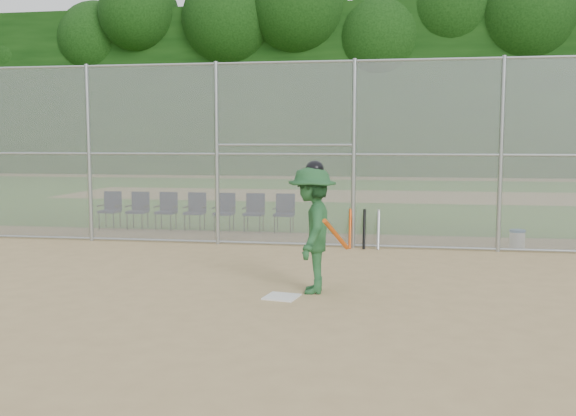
% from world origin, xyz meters
% --- Properties ---
extents(ground, '(100.00, 100.00, 0.00)m').
position_xyz_m(ground, '(0.00, 0.00, 0.00)').
color(ground, tan).
rests_on(ground, ground).
extents(grass_strip, '(100.00, 100.00, 0.00)m').
position_xyz_m(grass_strip, '(0.00, 18.00, 0.01)').
color(grass_strip, '#376D20').
rests_on(grass_strip, ground).
extents(dirt_patch_far, '(24.00, 24.00, 0.00)m').
position_xyz_m(dirt_patch_far, '(0.00, 18.00, 0.01)').
color(dirt_patch_far, tan).
rests_on(dirt_patch_far, ground).
extents(backstop_fence, '(16.09, 0.09, 4.00)m').
position_xyz_m(backstop_fence, '(0.00, 5.00, 2.07)').
color(backstop_fence, gray).
rests_on(backstop_fence, ground).
extents(treeline, '(81.00, 60.00, 11.00)m').
position_xyz_m(treeline, '(0.00, 20.00, 5.50)').
color(treeline, black).
rests_on(treeline, ground).
extents(home_plate, '(0.54, 0.54, 0.02)m').
position_xyz_m(home_plate, '(0.25, 0.41, 0.01)').
color(home_plate, silver).
rests_on(home_plate, ground).
extents(batter_at_plate, '(0.96, 1.39, 2.00)m').
position_xyz_m(batter_at_plate, '(0.65, 0.82, 0.97)').
color(batter_at_plate, '#205029').
rests_on(batter_at_plate, ground).
extents(water_cooler, '(0.33, 0.33, 0.42)m').
position_xyz_m(water_cooler, '(4.44, 5.33, 0.21)').
color(water_cooler, white).
rests_on(water_cooler, ground).
extents(spare_bats, '(0.66, 0.28, 0.84)m').
position_xyz_m(spare_bats, '(1.24, 4.91, 0.42)').
color(spare_bats, '#D84C14').
rests_on(spare_bats, ground).
extents(chair_0, '(0.54, 0.52, 0.96)m').
position_xyz_m(chair_0, '(-5.49, 7.01, 0.48)').
color(chair_0, '#10183D').
rests_on(chair_0, ground).
extents(chair_1, '(0.54, 0.52, 0.96)m').
position_xyz_m(chair_1, '(-4.72, 7.01, 0.48)').
color(chair_1, '#10183D').
rests_on(chair_1, ground).
extents(chair_2, '(0.54, 0.52, 0.96)m').
position_xyz_m(chair_2, '(-3.94, 7.01, 0.48)').
color(chair_2, '#10183D').
rests_on(chair_2, ground).
extents(chair_3, '(0.54, 0.52, 0.96)m').
position_xyz_m(chair_3, '(-3.17, 7.01, 0.48)').
color(chair_3, '#10183D').
rests_on(chair_3, ground).
extents(chair_4, '(0.54, 0.52, 0.96)m').
position_xyz_m(chair_4, '(-2.40, 7.01, 0.48)').
color(chair_4, '#10183D').
rests_on(chair_4, ground).
extents(chair_5, '(0.54, 0.52, 0.96)m').
position_xyz_m(chair_5, '(-1.63, 7.01, 0.48)').
color(chair_5, '#10183D').
rests_on(chair_5, ground).
extents(chair_6, '(0.54, 0.52, 0.96)m').
position_xyz_m(chair_6, '(-0.85, 7.01, 0.48)').
color(chair_6, '#10183D').
rests_on(chair_6, ground).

